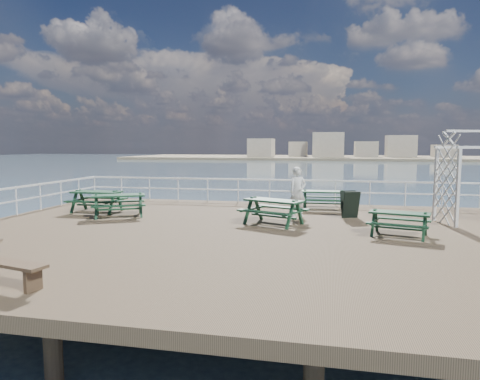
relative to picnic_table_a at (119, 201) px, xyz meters
name	(u,v)px	position (x,y,z in m)	size (l,w,h in m)	color
ground	(238,237)	(4.96, -1.95, -0.74)	(18.00, 14.00, 0.30)	brown
sea_backdrop	(361,155)	(17.50, 132.12, -1.09)	(300.00, 300.00, 9.20)	#394D5F
railing	(251,194)	(4.89, 0.62, 0.28)	(17.77, 13.76, 1.10)	white
picnic_table_a	(119,201)	(0.00, 0.00, 0.00)	(2.38, 2.22, 0.92)	#12311F
picnic_table_b	(273,206)	(5.84, -0.41, 0.01)	(2.38, 2.19, 0.94)	#12311F
picnic_table_c	(323,196)	(7.42, 3.31, -0.03)	(1.80, 1.46, 0.87)	#12311F
picnic_table_d	(97,197)	(-1.35, 0.77, 0.01)	(1.94, 1.57, 0.94)	#12311F
picnic_table_e	(399,219)	(9.66, -1.55, -0.08)	(1.94, 1.72, 0.80)	#12311F
flat_bench_far	(9,268)	(1.84, -7.75, -0.23)	(1.69, 0.74, 0.47)	brown
trellis_arbor	(479,182)	(12.56, 1.19, 0.81)	(2.82, 2.07, 3.14)	white
sandwich_board	(350,205)	(8.40, 1.40, -0.10)	(0.73, 0.65, 1.00)	black
person	(298,192)	(6.51, 1.36, 0.33)	(0.67, 0.44, 1.84)	silver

